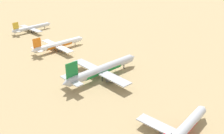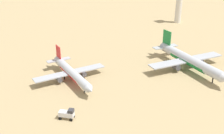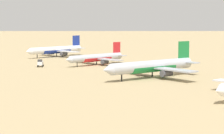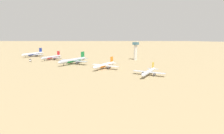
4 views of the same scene
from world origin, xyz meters
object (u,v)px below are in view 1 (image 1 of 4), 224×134
at_px(parked_jet_2, 102,70).
at_px(parked_jet_4, 32,28).
at_px(parked_jet_3, 58,45).
at_px(parked_jet_1, 181,133).

xyz_separation_m(parked_jet_2, parked_jet_4, (11.82, 104.46, -1.20)).
height_order(parked_jet_3, parked_jet_4, parked_jet_3).
bearing_deg(parked_jet_1, parked_jet_2, 77.74).
height_order(parked_jet_1, parked_jet_4, parked_jet_1).
distance_m(parked_jet_1, parked_jet_3, 107.09).
distance_m(parked_jet_1, parked_jet_4, 160.75).
bearing_deg(parked_jet_4, parked_jet_2, -96.45).
relative_size(parked_jet_1, parked_jet_2, 0.81).
bearing_deg(parked_jet_3, parked_jet_1, -99.15).
distance_m(parked_jet_3, parked_jet_4, 53.68).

